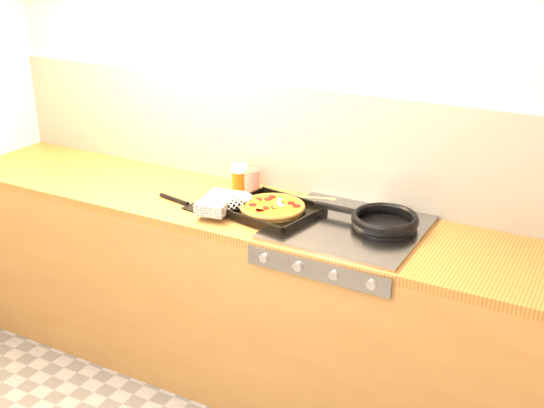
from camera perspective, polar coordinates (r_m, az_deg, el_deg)
The scene contains 9 objects.
room_shell at distance 3.18m, azimuth 1.09°, elevation 5.52°, with size 3.20×3.20×3.20m.
counter_run at distance 3.22m, azimuth -1.40°, elevation -7.81°, with size 3.20×0.62×0.90m.
stovetop at distance 2.84m, azimuth 6.40°, elevation -1.99°, with size 0.60×0.56×0.02m, color gray.
pizza_on_tray at distance 2.95m, azimuth -1.20°, elevation -0.17°, with size 0.51×0.40×0.06m.
frying_pan at distance 2.84m, azimuth 9.30°, elevation -1.39°, with size 0.47×0.29×0.05m.
tomato_can at distance 3.20m, azimuth -1.75°, elevation 1.97°, with size 0.10×0.10×0.11m.
juice_glass at distance 3.21m, azimuth -2.71°, elevation 2.21°, with size 0.09×0.09×0.13m.
wooden_spoon at distance 3.12m, azimuth 3.33°, elevation 0.48°, with size 0.29×0.11×0.02m.
black_spatula at distance 3.10m, azimuth -7.46°, elevation 0.10°, with size 0.29×0.11×0.02m.
Camera 1 is at (1.41, -1.31, 2.06)m, focal length 45.00 mm.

